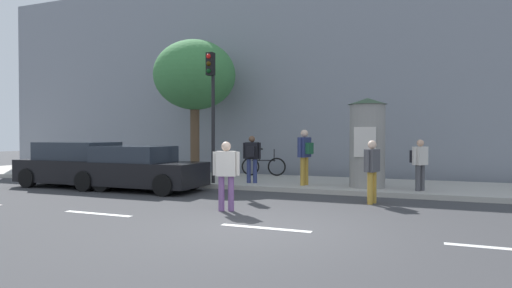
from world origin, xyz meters
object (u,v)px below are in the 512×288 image
at_px(street_tree, 195,76).
at_px(parked_car_red, 138,169).
at_px(pedestrian_with_backpack, 305,152).
at_px(bicycle_leaning, 264,166).
at_px(pedestrian_near_pole, 419,160).
at_px(pedestrian_in_light_jacket, 252,155).
at_px(traffic_light, 212,96).
at_px(pedestrian_in_dark_shirt, 372,166).
at_px(pedestrian_in_red_top, 226,170).
at_px(parked_car_blue, 81,165).
at_px(poster_column, 367,142).

height_order(street_tree, parked_car_red, street_tree).
relative_size(pedestrian_with_backpack, bicycle_leaning, 1.03).
height_order(pedestrian_near_pole, pedestrian_in_light_jacket, pedestrian_in_light_jacket).
bearing_deg(pedestrian_with_backpack, traffic_light, -168.89).
bearing_deg(pedestrian_in_light_jacket, pedestrian_near_pole, -0.40).
height_order(pedestrian_in_dark_shirt, pedestrian_in_light_jacket, pedestrian_in_light_jacket).
xyz_separation_m(pedestrian_in_red_top, pedestrian_in_light_jacket, (-1.17, 4.37, 0.13)).
bearing_deg(pedestrian_near_pole, traffic_light, -175.60).
height_order(traffic_light, bicycle_leaning, traffic_light).
xyz_separation_m(traffic_light, pedestrian_in_dark_shirt, (5.40, -1.49, -2.11)).
relative_size(traffic_light, parked_car_blue, 0.98).
distance_m(parked_car_blue, parked_car_red, 2.43).
height_order(poster_column, pedestrian_in_red_top, poster_column).
bearing_deg(pedestrian_with_backpack, parked_car_red, -156.60).
height_order(traffic_light, pedestrian_in_dark_shirt, traffic_light).
height_order(parked_car_blue, parked_car_red, parked_car_blue).
bearing_deg(pedestrian_in_red_top, pedestrian_in_dark_shirt, 37.96).
relative_size(parked_car_blue, parked_car_red, 1.06).
bearing_deg(pedestrian_near_pole, pedestrian_in_red_top, -133.42).
distance_m(poster_column, parked_car_red, 7.26).
bearing_deg(pedestrian_near_pole, poster_column, 168.95).
bearing_deg(pedestrian_in_light_jacket, street_tree, 151.31).
relative_size(poster_column, street_tree, 0.51).
distance_m(poster_column, pedestrian_near_pole, 1.63).
bearing_deg(pedestrian_in_red_top, parked_car_red, 151.37).
distance_m(pedestrian_in_red_top, pedestrian_in_light_jacket, 4.53).
distance_m(poster_column, street_tree, 7.56).
xyz_separation_m(parked_car_blue, parked_car_red, (2.43, -0.10, -0.04)).
distance_m(pedestrian_in_light_jacket, parked_car_red, 3.71).
bearing_deg(bicycle_leaning, pedestrian_in_red_top, -75.98).
height_order(pedestrian_in_light_jacket, bicycle_leaning, pedestrian_in_light_jacket).
relative_size(pedestrian_near_pole, parked_car_blue, 0.34).
bearing_deg(pedestrian_with_backpack, poster_column, 5.83).
bearing_deg(pedestrian_in_light_jacket, poster_column, 3.95).
bearing_deg(traffic_light, pedestrian_with_backpack, 11.11).
height_order(pedestrian_in_red_top, bicycle_leaning, pedestrian_in_red_top).
distance_m(pedestrian_near_pole, bicycle_leaning, 6.42).
bearing_deg(pedestrian_in_dark_shirt, pedestrian_in_light_jacket, 154.12).
bearing_deg(pedestrian_in_red_top, bicycle_leaning, 104.02).
distance_m(pedestrian_in_red_top, bicycle_leaning, 7.19).
bearing_deg(pedestrian_in_light_jacket, pedestrian_with_backpack, 1.95).
relative_size(traffic_light, poster_column, 1.58).
distance_m(pedestrian_in_light_jacket, bicycle_leaning, 2.71).
distance_m(pedestrian_with_backpack, bicycle_leaning, 3.55).
bearing_deg(parked_car_blue, pedestrian_in_red_top, -19.92).
xyz_separation_m(pedestrian_near_pole, pedestrian_in_light_jacket, (-5.27, 0.04, 0.07)).
bearing_deg(poster_column, traffic_light, -170.92).
bearing_deg(traffic_light, street_tree, 130.64).
xyz_separation_m(pedestrian_in_dark_shirt, pedestrian_near_pole, (1.10, 1.99, 0.07)).
height_order(pedestrian_in_dark_shirt, pedestrian_with_backpack, pedestrian_with_backpack).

